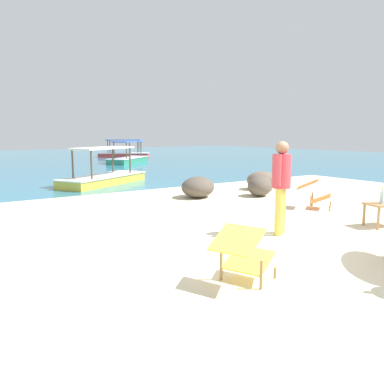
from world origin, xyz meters
name	(u,v)px	position (x,y,z in m)	size (l,w,h in m)	color
sand_beach	(291,253)	(0.00, 0.00, 0.02)	(18.00, 14.00, 0.04)	beige
water_surface	(14,163)	(0.00, 22.00, 0.00)	(60.00, 36.00, 0.03)	teal
bottle	(382,197)	(2.58, 0.14, 0.61)	(0.07, 0.07, 0.30)	#A3C6D1
deck_chair_near	(243,252)	(-1.43, -0.54, 0.42)	(0.91, 0.78, 0.68)	#A37A4C
deck_chair_far	(314,192)	(3.07, 2.07, 0.42)	(0.88, 0.93, 0.68)	#A37A4C
person_standing	(281,181)	(0.62, 0.82, 0.99)	(0.45, 0.32, 1.62)	#DBC64C
shore_rock_large	(260,186)	(3.29, 4.13, 0.32)	(0.83, 0.67, 0.55)	brown
shore_rock_medium	(198,187)	(1.72, 4.91, 0.33)	(1.06, 0.88, 0.57)	brown
shore_rock_small	(262,180)	(4.25, 5.03, 0.33)	(0.97, 0.92, 0.57)	#6B5B4C
boat_yellow	(103,177)	(0.67, 9.17, 0.29)	(3.75, 2.87, 1.29)	gold
boat_green	(128,158)	(5.67, 17.91, 0.29)	(3.53, 3.28, 1.29)	#338E66
boat_red	(124,153)	(7.74, 23.14, 0.29)	(3.70, 2.99, 1.29)	#C63833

